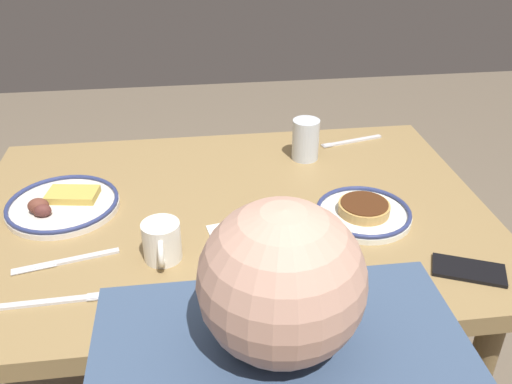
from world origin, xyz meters
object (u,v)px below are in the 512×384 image
at_px(fork_far, 52,302).
at_px(fork_near, 351,141).
at_px(cell_phone, 469,270).
at_px(paper_napkin, 246,237).
at_px(plate_center_pancakes, 363,212).
at_px(butter_knife, 66,261).
at_px(plate_near_main, 62,204).
at_px(coffee_mug, 162,241).
at_px(drinking_glass, 305,141).

bearing_deg(fork_far, fork_near, -141.03).
height_order(cell_phone, paper_napkin, cell_phone).
relative_size(plate_center_pancakes, butter_knife, 1.04).
xyz_separation_m(cell_phone, fork_far, (0.83, -0.01, -0.00)).
relative_size(cell_phone, butter_knife, 0.66).
distance_m(fork_near, fork_far, 0.98).
bearing_deg(cell_phone, plate_near_main, 1.44).
distance_m(coffee_mug, drinking_glass, 0.58).
relative_size(paper_napkin, butter_knife, 0.69).
bearing_deg(fork_near, cell_phone, 96.04).
xyz_separation_m(cell_phone, butter_knife, (0.83, -0.14, -0.00)).
relative_size(cell_phone, fork_near, 0.72).
height_order(plate_center_pancakes, paper_napkin, plate_center_pancakes).
bearing_deg(plate_center_pancakes, plate_near_main, -10.32).
bearing_deg(plate_center_pancakes, fork_near, -102.25).
distance_m(cell_phone, fork_near, 0.64).
xyz_separation_m(plate_near_main, fork_far, (-0.04, 0.34, -0.01)).
relative_size(paper_napkin, fork_far, 0.76).
xyz_separation_m(plate_center_pancakes, fork_far, (0.68, 0.21, -0.01)).
bearing_deg(fork_far, drinking_glass, -138.50).
bearing_deg(plate_center_pancakes, butter_knife, 7.27).
relative_size(plate_center_pancakes, fork_far, 1.15).
distance_m(drinking_glass, paper_napkin, 0.43).
xyz_separation_m(coffee_mug, paper_napkin, (-0.18, -0.05, -0.04)).
bearing_deg(drinking_glass, paper_napkin, 60.15).
xyz_separation_m(drinking_glass, fork_far, (0.60, 0.53, -0.05)).
distance_m(plate_near_main, butter_knife, 0.22).
height_order(paper_napkin, butter_knife, butter_knife).
distance_m(plate_center_pancakes, paper_napkin, 0.29).
xyz_separation_m(plate_near_main, plate_center_pancakes, (-0.71, 0.13, 0.00)).
bearing_deg(coffee_mug, butter_knife, -3.57).
height_order(drinking_glass, fork_far, drinking_glass).
bearing_deg(fork_far, paper_napkin, -157.33).
distance_m(drinking_glass, cell_phone, 0.59).
height_order(coffee_mug, fork_near, coffee_mug).
distance_m(plate_center_pancakes, fork_far, 0.71).
xyz_separation_m(coffee_mug, cell_phone, (-0.62, 0.13, -0.04)).
bearing_deg(cell_phone, fork_far, 22.66).
distance_m(paper_napkin, fork_near, 0.59).
height_order(fork_far, butter_knife, same).
relative_size(cell_phone, paper_napkin, 0.96).
height_order(coffee_mug, fork_far, coffee_mug).
relative_size(cell_phone, fork_far, 0.73).
relative_size(coffee_mug, cell_phone, 0.77).
height_order(plate_near_main, plate_center_pancakes, plate_near_main).
distance_m(coffee_mug, cell_phone, 0.64).
xyz_separation_m(drinking_glass, paper_napkin, (0.21, 0.37, -0.05)).
relative_size(plate_near_main, fork_near, 1.35).
bearing_deg(plate_near_main, drinking_glass, -163.24).
bearing_deg(fork_near, coffee_mug, 42.31).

